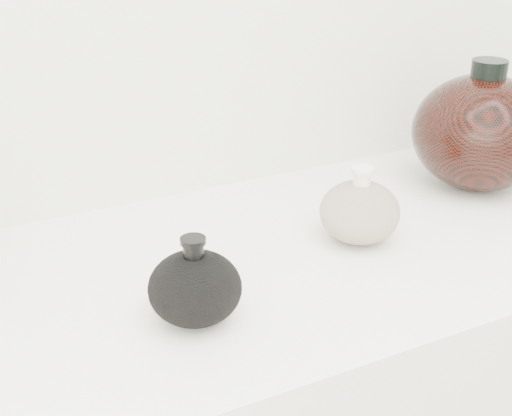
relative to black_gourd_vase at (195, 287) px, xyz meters
name	(u,v)px	position (x,y,z in m)	size (l,w,h in m)	color
black_gourd_vase	(195,287)	(0.00, 0.00, 0.00)	(0.13, 0.13, 0.10)	black
cream_gourd_vase	(360,211)	(0.28, 0.08, 0.00)	(0.13, 0.13, 0.11)	beige
right_round_pot	(481,132)	(0.56, 0.15, 0.05)	(0.23, 0.23, 0.21)	black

